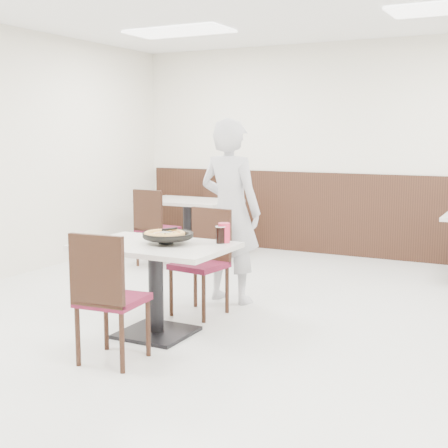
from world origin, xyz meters
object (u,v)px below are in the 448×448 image
at_px(side_plate, 104,242).
at_px(bg_table_left, 188,228).
at_px(red_cup, 224,233).
at_px(cola_glass, 221,235).
at_px(bg_chair_left_near, 158,227).
at_px(pizza_pan, 168,238).
at_px(pizza, 165,236).
at_px(chair_far, 199,263).
at_px(diner_person, 230,211).
at_px(chair_near, 113,297).
at_px(main_table, 156,290).
at_px(bg_chair_left_far, 208,214).

bearing_deg(side_plate, bg_table_left, 108.94).
distance_m(red_cup, bg_table_left, 3.31).
height_order(cola_glass, bg_chair_left_near, bg_chair_left_near).
height_order(pizza_pan, pizza, pizza).
xyz_separation_m(chair_far, pizza_pan, (0.06, -0.60, 0.32)).
bearing_deg(diner_person, chair_near, 95.88).
bearing_deg(pizza_pan, side_plate, -156.65).
height_order(main_table, red_cup, red_cup).
bearing_deg(chair_near, cola_glass, 61.46).
height_order(side_plate, bg_chair_left_near, bg_chair_left_near).
distance_m(bg_table_left, bg_chair_left_near, 0.70).
xyz_separation_m(cola_glass, bg_chair_left_near, (-1.92, 2.00, -0.34)).
bearing_deg(bg_table_left, pizza, -62.50).
height_order(main_table, cola_glass, cola_glass).
bearing_deg(bg_chair_left_far, cola_glass, 127.45).
height_order(bg_chair_left_near, bg_chair_left_far, same).
bearing_deg(bg_table_left, cola_glass, -54.71).
distance_m(pizza_pan, red_cup, 0.45).
bearing_deg(pizza_pan, cola_glass, 29.52).
height_order(side_plate, bg_table_left, side_plate).
relative_size(main_table, diner_person, 0.68).
distance_m(side_plate, bg_table_left, 3.31).
bearing_deg(main_table, bg_chair_left_near, 123.01).
height_order(chair_far, bg_chair_left_far, same).
bearing_deg(pizza, red_cup, 32.84).
bearing_deg(pizza_pan, pizza, -153.10).
xyz_separation_m(chair_far, bg_chair_left_far, (-1.54, 2.96, 0.00)).
distance_m(pizza_pan, diner_person, 1.14).
height_order(pizza_pan, side_plate, pizza_pan).
bearing_deg(chair_near, diner_person, 84.69).
distance_m(chair_near, diner_person, 1.88).
bearing_deg(bg_chair_left_near, bg_chair_left_far, 96.00).
relative_size(chair_near, chair_far, 1.00).
distance_m(side_plate, bg_chair_left_far, 3.93).
height_order(chair_far, pizza_pan, chair_far).
bearing_deg(main_table, chair_far, 87.49).
xyz_separation_m(bg_table_left, bg_chair_left_near, (-0.02, -0.69, 0.10)).
distance_m(cola_glass, bg_table_left, 3.33).
bearing_deg(bg_chair_left_far, pizza_pan, 121.24).
bearing_deg(diner_person, main_table, 92.98).
bearing_deg(pizza, cola_glass, 29.36).
xyz_separation_m(cola_glass, bg_table_left, (-1.91, 2.70, -0.44)).
height_order(main_table, bg_table_left, same).
bearing_deg(diner_person, cola_glass, 118.62).
xyz_separation_m(chair_far, pizza, (0.03, -0.61, 0.34)).
bearing_deg(side_plate, pizza, 23.15).
relative_size(chair_far, red_cup, 5.94).
distance_m(bg_chair_left_near, bg_chair_left_far, 1.34).
bearing_deg(main_table, cola_glass, 30.49).
bearing_deg(pizza, chair_near, -90.28).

